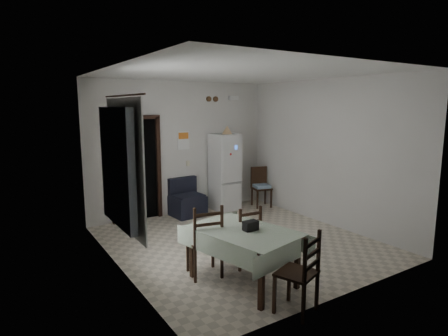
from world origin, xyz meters
TOP-DOWN VIEW (x-y plane):
  - ground at (0.00, 0.00)m, footprint 4.50×4.50m
  - ceiling at (0.00, 0.00)m, footprint 4.20×4.50m
  - wall_back at (0.00, 2.25)m, footprint 4.20×0.02m
  - wall_front at (0.00, -2.25)m, footprint 4.20×0.02m
  - wall_left at (-2.10, 0.00)m, footprint 0.02×4.50m
  - wall_right at (2.10, 0.00)m, footprint 0.02×4.50m
  - doorway at (-1.05, 2.45)m, footprint 1.06×0.52m
  - window_recess at (-2.15, -0.20)m, footprint 0.10×1.20m
  - curtain at (-2.04, -0.20)m, footprint 0.02×1.45m
  - curtain_rod at (-2.03, -0.20)m, footprint 0.02×1.60m
  - calendar at (0.05, 2.24)m, footprint 0.28×0.02m
  - calendar_image at (0.05, 2.23)m, footprint 0.24×0.01m
  - light_switch at (0.15, 2.24)m, footprint 0.08×0.02m
  - vent_left at (0.70, 2.23)m, footprint 0.12×0.03m
  - vent_right at (0.88, 2.23)m, footprint 0.12×0.03m
  - emergency_light at (1.35, 2.21)m, footprint 0.25×0.07m
  - fridge at (0.93, 1.93)m, footprint 0.58×0.58m
  - tan_cone at (0.94, 1.85)m, footprint 0.25×0.25m
  - navy_seat at (-0.03, 1.93)m, footprint 0.72×0.70m
  - corner_chair at (1.79, 1.65)m, footprint 0.49×0.49m
  - dining_table at (-0.83, -1.28)m, footprint 1.23×1.60m
  - black_bag at (-0.76, -1.35)m, footprint 0.20×0.12m
  - dining_chair_far_left at (-1.15, -0.80)m, footprint 0.53×0.53m
  - dining_chair_far_right at (-0.49, -0.82)m, footprint 0.43×0.43m
  - dining_chair_near_head at (-0.74, -2.21)m, footprint 0.54×0.54m

SIDE VIEW (x-z plane):
  - ground at x=0.00m, z-range 0.00..0.00m
  - dining_table at x=-0.83m, z-range 0.00..0.74m
  - navy_seat at x=-0.03m, z-range 0.00..0.81m
  - dining_chair_far_right at x=-0.49m, z-range 0.00..0.93m
  - corner_chair at x=1.79m, z-range 0.00..0.93m
  - dining_chair_near_head at x=-0.74m, z-range 0.00..0.98m
  - dining_chair_far_left at x=-1.15m, z-range 0.00..1.04m
  - black_bag at x=-0.76m, z-range 0.74..0.87m
  - fridge at x=0.93m, z-range 0.00..1.75m
  - doorway at x=-1.05m, z-range -0.05..2.17m
  - light_switch at x=0.15m, z-range 1.04..1.16m
  - wall_back at x=0.00m, z-range 0.00..2.90m
  - wall_front at x=0.00m, z-range 0.00..2.90m
  - wall_left at x=-2.10m, z-range 0.00..2.90m
  - wall_right at x=2.10m, z-range 0.00..2.90m
  - window_recess at x=-2.15m, z-range 0.75..2.35m
  - curtain at x=-2.04m, z-range 0.62..2.48m
  - calendar at x=0.05m, z-range 1.42..1.82m
  - calendar_image at x=0.05m, z-range 1.65..1.79m
  - tan_cone at x=0.94m, z-range 1.75..1.94m
  - curtain_rod at x=-2.03m, z-range 2.49..2.51m
  - vent_left at x=0.70m, z-range 2.46..2.58m
  - vent_right at x=0.88m, z-range 2.46..2.58m
  - emergency_light at x=1.35m, z-range 2.50..2.59m
  - ceiling at x=0.00m, z-range 2.89..2.91m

